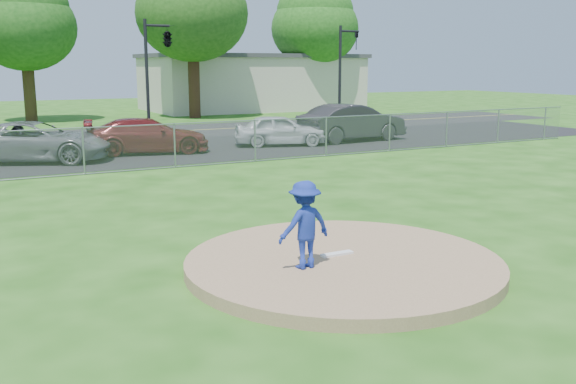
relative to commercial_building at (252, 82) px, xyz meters
name	(u,v)px	position (x,y,z in m)	size (l,w,h in m)	color
ground	(165,179)	(-16.00, -28.00, -2.16)	(120.00, 120.00, 0.00)	#1C4F11
pitchers_mound	(343,264)	(-16.00, -38.00, -2.06)	(5.40, 5.40, 0.20)	#916F4F
pitching_rubber	(337,254)	(-16.00, -37.80, -1.94)	(0.60, 0.15, 0.04)	white
chain_link_fence	(146,148)	(-16.00, -26.00, -1.41)	(40.00, 0.06, 1.50)	gray
parking_lot	(115,154)	(-16.00, -21.50, -2.15)	(50.00, 8.00, 0.01)	black
street	(79,136)	(-16.00, -14.00, -2.16)	(60.00, 7.00, 0.01)	black
commercial_building	(252,82)	(0.00, 0.00, 0.00)	(16.40, 9.40, 4.30)	#BCB6A1
tree_center	(24,14)	(-17.00, -4.00, 4.31)	(6.16, 6.16, 9.84)	#342513
tree_far_right	(315,17)	(4.00, -3.00, 4.90)	(6.72, 6.72, 10.74)	#3C2816
traffic_signal_center	(165,41)	(-12.03, -16.00, 2.45)	(1.42, 2.48, 5.60)	black
traffic_signal_right	(344,67)	(-1.76, -16.00, 1.20)	(1.28, 0.20, 5.60)	black
pitcher	(305,225)	(-16.84, -38.14, -1.24)	(0.92, 0.53, 1.43)	navy
parked_car_gray	(35,142)	(-18.98, -22.30, -1.42)	(2.41, 5.23, 1.45)	slate
parked_car_darkred	(148,136)	(-14.78, -21.95, -1.46)	(1.94, 4.78, 1.39)	maroon
parked_car_pearl	(280,130)	(-9.00, -22.20, -1.48)	(1.59, 3.96, 1.35)	silver
parked_car_charcoal	(352,123)	(-5.29, -22.22, -1.30)	(1.79, 5.13, 1.69)	#262628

